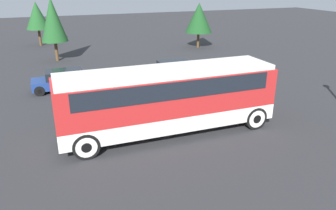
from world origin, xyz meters
TOP-DOWN VIEW (x-y plane):
  - ground_plane at (0.00, 0.00)m, footprint 120.00×120.00m
  - tour_bus at (0.10, 0.00)m, footprint 10.69×2.67m
  - parked_car_near at (-1.37, 5.06)m, footprint 4.35×1.96m
  - parked_car_mid at (4.12, 9.07)m, footprint 4.67×1.98m
  - parked_car_far at (-4.18, 8.97)m, footprint 4.75×1.79m
  - tree_left at (-4.34, 18.27)m, footprint 2.37×2.37m
  - tree_center at (10.97, 19.41)m, footprint 3.00×3.00m
  - tree_right at (-5.72, 26.92)m, footprint 2.60×2.60m

SIDE VIEW (x-z plane):
  - ground_plane at x=0.00m, z-range 0.00..0.00m
  - parked_car_mid at x=4.12m, z-range 0.01..1.33m
  - parked_car_far at x=-4.18m, z-range 0.00..1.41m
  - parked_car_near at x=-1.37m, z-range 0.00..1.43m
  - tour_bus at x=0.10m, z-range 0.35..3.68m
  - tree_center at x=10.97m, z-range 0.83..5.72m
  - tree_right at x=-5.72m, z-range 0.93..5.87m
  - tree_left at x=-4.34m, z-range 0.90..6.69m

